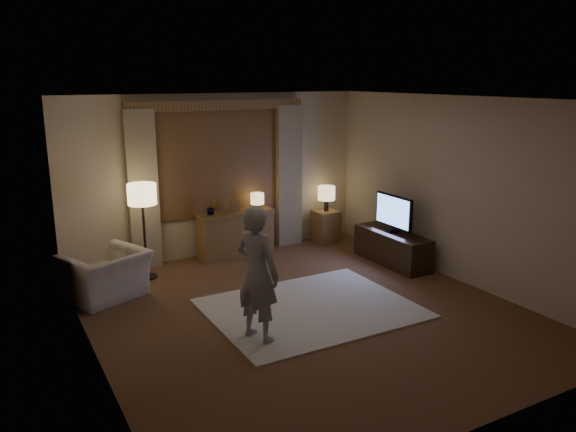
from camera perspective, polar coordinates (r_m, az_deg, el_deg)
room at (r=7.10m, az=-0.25°, el=1.68°), size 5.04×5.54×2.64m
rug at (r=7.17m, az=2.33°, el=-9.34°), size 2.50×2.00×0.02m
sideboard at (r=9.15m, az=-5.34°, el=-1.91°), size 1.20×0.40×0.70m
picture_frame at (r=9.04m, az=-5.41°, el=0.83°), size 0.16×0.02×0.20m
plant at (r=8.88m, az=-7.78°, el=0.86°), size 0.17×0.13×0.30m
table_lamp_sideboard at (r=9.18m, az=-3.14°, el=1.70°), size 0.22×0.22×0.30m
floor_lamp at (r=8.16m, az=-14.59°, el=1.64°), size 0.41×0.41×1.39m
armchair at (r=7.75m, az=-18.06°, el=-5.79°), size 1.23×1.17×0.63m
side_table at (r=9.91m, az=3.87°, el=-1.06°), size 0.40×0.40×0.56m
table_lamp_side at (r=9.78m, az=3.93°, el=2.27°), size 0.30×0.30×0.44m
tv_stand at (r=8.92m, az=10.53°, el=-3.19°), size 0.45×1.40×0.50m
tv at (r=8.77m, az=10.69°, el=0.39°), size 0.20×0.81×0.59m
person at (r=6.11m, az=-3.13°, el=-5.85°), size 0.55×0.65×1.52m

